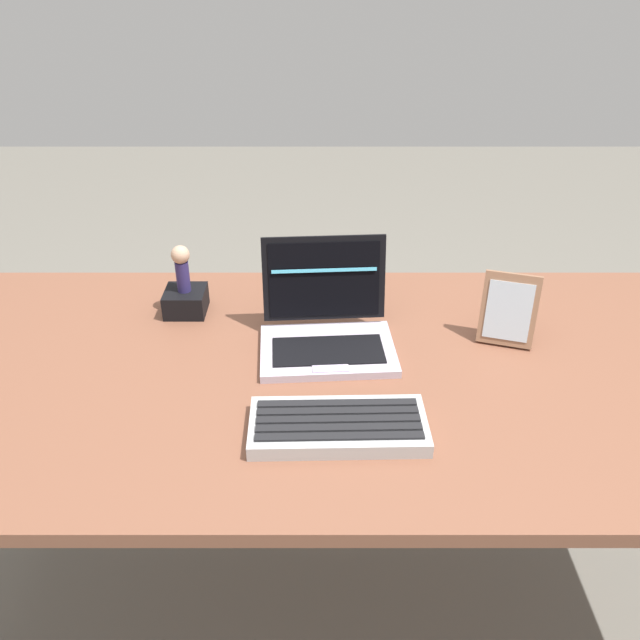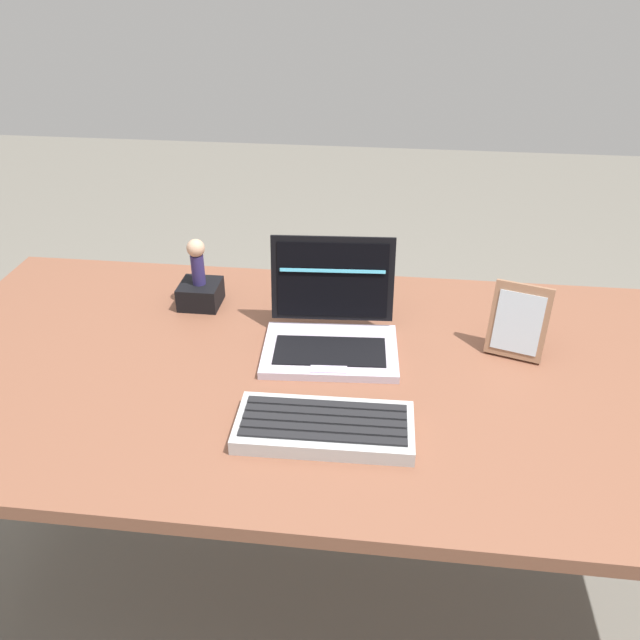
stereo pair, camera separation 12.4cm
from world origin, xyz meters
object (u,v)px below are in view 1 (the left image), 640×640
object	(u,v)px
external_keyboard	(339,426)
figurine_stand	(187,301)
figurine	(183,265)
laptop_front	(328,328)
photo_frame	(510,310)

from	to	relation	value
external_keyboard	figurine_stand	bearing A→B (deg)	128.70
figurine_stand	figurine	world-z (taller)	figurine
laptop_front	figurine	world-z (taller)	laptop_front
laptop_front	figurine	distance (m)	0.35
photo_frame	figurine_stand	size ratio (longest dim) A/B	1.68
figurine	external_keyboard	bearing A→B (deg)	-51.30
photo_frame	figurine	size ratio (longest dim) A/B	1.41
photo_frame	figurine	xyz separation A→B (m)	(-0.68, 0.12, 0.04)
external_keyboard	figurine	size ratio (longest dim) A/B	2.84
photo_frame	figurine	world-z (taller)	figurine
external_keyboard	photo_frame	bearing A→B (deg)	39.28
laptop_front	figurine	bearing A→B (deg)	155.78
external_keyboard	figurine	xyz separation A→B (m)	(-0.33, 0.41, 0.10)
laptop_front	figurine_stand	distance (m)	0.34
laptop_front	external_keyboard	bearing A→B (deg)	-86.30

